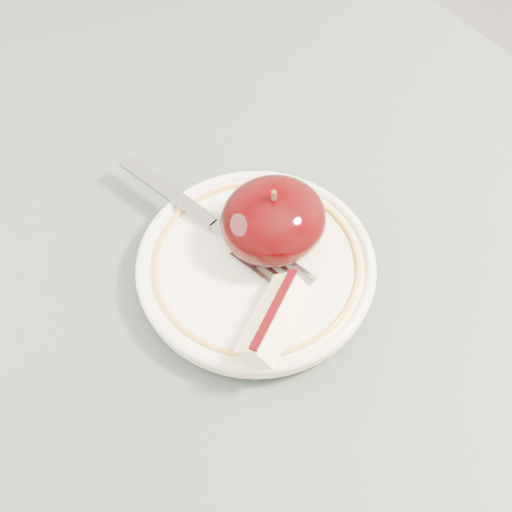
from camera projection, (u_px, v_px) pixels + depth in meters
table at (174, 396)px, 0.59m from camera, size 0.90×0.90×0.75m
plate at (256, 266)px, 0.54m from camera, size 0.18×0.18×0.02m
apple_half at (273, 220)px, 0.53m from camera, size 0.08×0.08×0.06m
apple_wedge at (274, 320)px, 0.50m from camera, size 0.07×0.06×0.03m
fork at (215, 225)px, 0.56m from camera, size 0.06×0.19×0.00m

